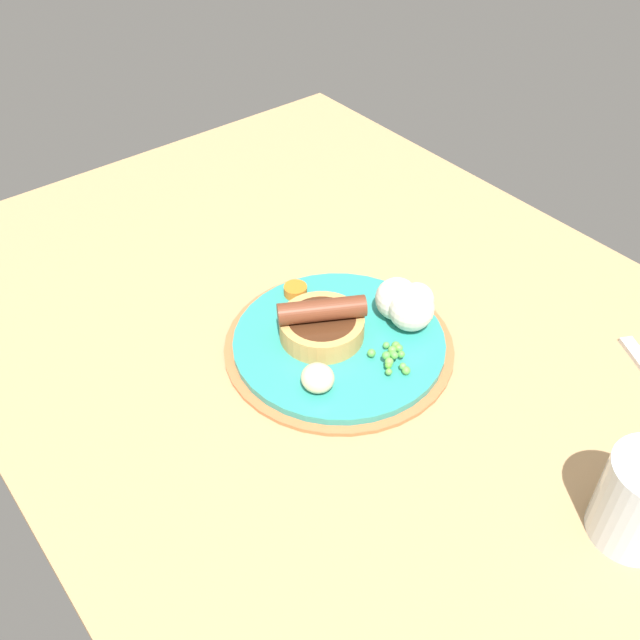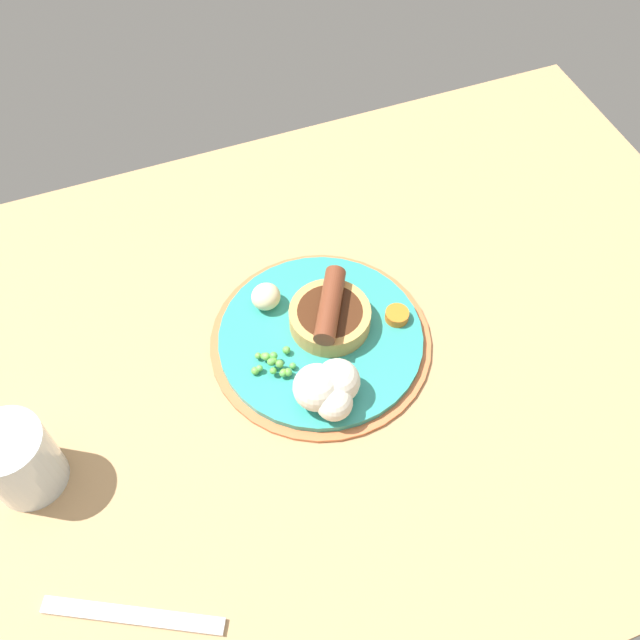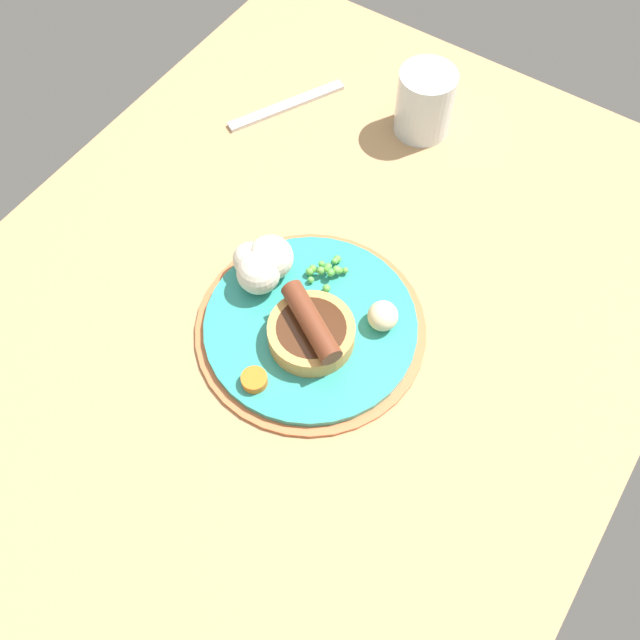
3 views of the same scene
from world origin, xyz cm
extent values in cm
cube|color=tan|center=(0.00, 0.00, 1.50)|extent=(110.00, 80.00, 3.00)
cylinder|color=#CC6B3D|center=(1.67, -2.17, 3.25)|extent=(27.03, 27.03, 0.50)
cylinder|color=teal|center=(1.67, -2.17, 3.70)|extent=(24.87, 24.87, 1.40)
cylinder|color=tan|center=(-0.49, -3.42, 5.74)|extent=(9.90, 9.90, 2.68)
cylinder|color=#472614|center=(-0.49, -3.42, 6.93)|extent=(7.92, 7.92, 0.30)
cylinder|color=brown|center=(-0.49, -3.42, 8.35)|extent=(7.14, 10.04, 2.53)
sphere|color=#63B936|center=(8.36, -0.30, 5.73)|extent=(0.73, 0.73, 0.73)
sphere|color=#5FA346|center=(7.79, 0.50, 5.54)|extent=(0.97, 0.97, 0.97)
sphere|color=#56AC46|center=(8.67, -0.17, 5.71)|extent=(0.90, 0.90, 0.90)
sphere|color=#53B146|center=(8.11, -0.71, 5.68)|extent=(0.95, 0.95, 0.95)
sphere|color=#55B54B|center=(8.21, -0.71, 5.58)|extent=(0.73, 0.73, 0.73)
sphere|color=#62AD38|center=(7.66, 1.57, 5.16)|extent=(0.92, 0.92, 0.92)
sphere|color=#58A84A|center=(7.77, 1.62, 5.14)|extent=(0.89, 0.89, 0.89)
sphere|color=#61A746|center=(9.72, -1.74, 5.05)|extent=(0.77, 0.77, 0.77)
sphere|color=#5CA242|center=(7.18, 1.67, 5.09)|extent=(0.99, 0.99, 0.99)
sphere|color=#57A342|center=(8.44, -0.37, 5.73)|extent=(0.81, 0.81, 0.81)
sphere|color=#57B643|center=(8.76, 1.01, 5.33)|extent=(0.82, 0.82, 0.82)
sphere|color=#68AF4A|center=(8.93, -1.01, 5.53)|extent=(0.97, 0.97, 0.97)
sphere|color=#59A93E|center=(8.25, -0.07, 5.67)|extent=(0.73, 0.73, 0.73)
sphere|color=#5EB14D|center=(10.10, 0.25, 5.13)|extent=(0.79, 0.79, 0.79)
sphere|color=#59B435|center=(9.15, -1.29, 5.32)|extent=(0.80, 0.80, 0.80)
sphere|color=#59A646|center=(6.34, -1.29, 5.07)|extent=(0.95, 0.95, 0.95)
sphere|color=#57B04D|center=(6.36, 0.97, 4.96)|extent=(0.79, 0.79, 0.79)
sphere|color=#5BAD42|center=(10.65, -0.26, 4.88)|extent=(0.96, 0.96, 0.96)
sphere|color=silver|center=(2.71, 5.82, 6.99)|extent=(5.17, 5.17, 5.17)
sphere|color=silver|center=(5.16, 5.82, 7.12)|extent=(5.43, 5.43, 5.43)
sphere|color=silver|center=(3.93, 7.94, 6.51)|extent=(4.22, 4.22, 4.22)
ellipsoid|color=beige|center=(6.29, -9.00, 5.98)|extent=(4.80, 4.72, 3.15)
cylinder|color=orange|center=(-7.99, -1.25, 5.02)|extent=(3.53, 3.53, 1.24)
cube|color=silver|center=(29.99, 21.11, 3.30)|extent=(16.71, 9.72, 0.60)
cylinder|color=silver|center=(37.08, 3.18, 7.68)|extent=(7.74, 7.74, 9.37)
camera|label=1|loc=(47.80, -41.65, 61.29)|focal=40.00mm
camera|label=2|loc=(18.70, 42.41, 76.21)|focal=40.00mm
camera|label=3|loc=(-31.85, -25.82, 75.81)|focal=40.00mm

